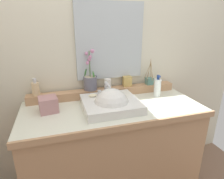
# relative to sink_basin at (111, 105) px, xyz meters

# --- Properties ---
(wall_back) EXTENTS (2.90, 0.20, 2.54)m
(wall_back) POSITION_rel_sink_basin_xyz_m (0.02, 0.44, 0.39)
(wall_back) COLOR beige
(wall_back) RESTS_ON ground
(vanity_cabinet) EXTENTS (1.41, 0.61, 0.86)m
(vanity_cabinet) POSITION_rel_sink_basin_xyz_m (0.02, 0.03, -0.45)
(vanity_cabinet) COLOR tan
(vanity_cabinet) RESTS_ON ground
(back_ledge) EXTENTS (1.33, 0.09, 0.07)m
(back_ledge) POSITION_rel_sink_basin_xyz_m (0.02, 0.27, 0.01)
(back_ledge) COLOR tan
(back_ledge) RESTS_ON vanity_cabinet
(sink_basin) EXTENTS (0.43, 0.40, 0.30)m
(sink_basin) POSITION_rel_sink_basin_xyz_m (0.00, 0.00, 0.00)
(sink_basin) COLOR white
(sink_basin) RESTS_ON vanity_cabinet
(soap_bar) EXTENTS (0.07, 0.04, 0.02)m
(soap_bar) POSITION_rel_sink_basin_xyz_m (-0.12, 0.12, 0.05)
(soap_bar) COLOR beige
(soap_bar) RESTS_ON sink_basin
(potted_plant) EXTENTS (0.11, 0.13, 0.36)m
(potted_plant) POSITION_rel_sink_basin_xyz_m (-0.11, 0.28, 0.13)
(potted_plant) COLOR slate
(potted_plant) RESTS_ON back_ledge
(soap_dispenser) EXTENTS (0.06, 0.06, 0.14)m
(soap_dispenser) POSITION_rel_sink_basin_xyz_m (-0.55, 0.27, 0.10)
(soap_dispenser) COLOR beige
(soap_dispenser) RESTS_ON back_ledge
(tumbler_cup) EXTENTS (0.06, 0.06, 0.09)m
(tumbler_cup) POSITION_rel_sink_basin_xyz_m (0.05, 0.26, 0.09)
(tumbler_cup) COLOR silver
(tumbler_cup) RESTS_ON back_ledge
(reed_diffuser) EXTENTS (0.08, 0.09, 0.24)m
(reed_diffuser) POSITION_rel_sink_basin_xyz_m (0.46, 0.27, 0.08)
(reed_diffuser) COLOR slate
(reed_diffuser) RESTS_ON back_ledge
(trinket_box) EXTENTS (0.08, 0.07, 0.09)m
(trinket_box) POSITION_rel_sink_basin_xyz_m (0.24, 0.29, 0.09)
(trinket_box) COLOR tan
(trinket_box) RESTS_ON back_ledge
(lotion_bottle) EXTENTS (0.06, 0.06, 0.19)m
(lotion_bottle) POSITION_rel_sink_basin_xyz_m (0.47, 0.13, 0.06)
(lotion_bottle) COLOR white
(lotion_bottle) RESTS_ON vanity_cabinet
(tissue_box) EXTENTS (0.15, 0.15, 0.11)m
(tissue_box) POSITION_rel_sink_basin_xyz_m (-0.46, 0.08, 0.03)
(tissue_box) COLOR #B17D7F
(tissue_box) RESTS_ON vanity_cabinet
(mirror) EXTENTS (0.59, 0.02, 0.65)m
(mirror) POSITION_rel_sink_basin_xyz_m (0.09, 0.33, 0.45)
(mirror) COLOR silver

